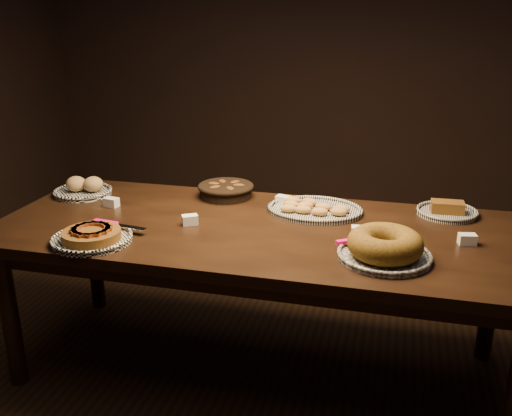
% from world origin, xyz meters
% --- Properties ---
extents(ground, '(5.00, 5.00, 0.00)m').
position_xyz_m(ground, '(0.00, 0.00, 0.00)').
color(ground, black).
rests_on(ground, ground).
extents(buffet_table, '(2.40, 1.00, 0.75)m').
position_xyz_m(buffet_table, '(0.00, 0.00, 0.68)').
color(buffet_table, black).
rests_on(buffet_table, ground).
extents(apple_tart_plate, '(0.36, 0.34, 0.06)m').
position_xyz_m(apple_tart_plate, '(-0.64, -0.35, 0.77)').
color(apple_tart_plate, white).
rests_on(apple_tart_plate, buffet_table).
extents(madeleine_platter, '(0.45, 0.37, 0.05)m').
position_xyz_m(madeleine_platter, '(0.21, 0.25, 0.77)').
color(madeleine_platter, black).
rests_on(madeleine_platter, buffet_table).
extents(bundt_cake_plate, '(0.38, 0.39, 0.11)m').
position_xyz_m(bundt_cake_plate, '(0.56, -0.22, 0.80)').
color(bundt_cake_plate, black).
rests_on(bundt_cake_plate, buffet_table).
extents(croissant_basket, '(0.30, 0.30, 0.07)m').
position_xyz_m(croissant_basket, '(-0.27, 0.38, 0.79)').
color(croissant_basket, black).
rests_on(croissant_basket, buffet_table).
extents(bread_roll_plate, '(0.30, 0.30, 0.09)m').
position_xyz_m(bread_roll_plate, '(-1.02, 0.24, 0.78)').
color(bread_roll_plate, white).
rests_on(bread_roll_plate, buffet_table).
extents(loaf_plate, '(0.29, 0.29, 0.07)m').
position_xyz_m(loaf_plate, '(0.83, 0.38, 0.77)').
color(loaf_plate, black).
rests_on(loaf_plate, buffet_table).
extents(tent_cards, '(1.74, 0.45, 0.04)m').
position_xyz_m(tent_cards, '(0.06, 0.08, 0.77)').
color(tent_cards, white).
rests_on(tent_cards, buffet_table).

